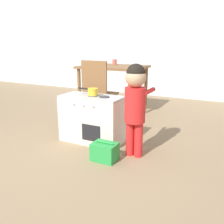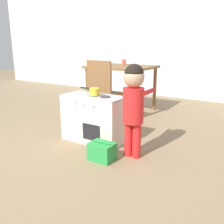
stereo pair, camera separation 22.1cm
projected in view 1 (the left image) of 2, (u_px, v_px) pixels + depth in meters
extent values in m
plane|color=#8E7556|center=(30.00, 160.00, 2.46)|extent=(16.00, 16.00, 0.00)
cube|color=silver|center=(153.00, 35.00, 5.27)|extent=(10.00, 0.06, 2.60)
cube|color=silver|center=(92.00, 120.00, 2.89)|extent=(0.72, 0.34, 0.52)
cube|color=#B7BABC|center=(92.00, 97.00, 2.82)|extent=(0.72, 0.34, 0.02)
cylinder|color=#38383D|center=(93.00, 96.00, 2.81)|extent=(0.12, 0.12, 0.01)
cylinder|color=#38383D|center=(104.00, 97.00, 2.74)|extent=(0.12, 0.12, 0.01)
cube|color=black|center=(91.00, 133.00, 2.72)|extent=(0.23, 0.01, 0.18)
cylinder|color=#B2B2B7|center=(74.00, 104.00, 2.74)|extent=(0.03, 0.01, 0.03)
cylinder|color=#B2B2B7|center=(83.00, 105.00, 2.68)|extent=(0.03, 0.01, 0.03)
cylinder|color=#B2B2B7|center=(93.00, 106.00, 2.63)|extent=(0.03, 0.01, 0.03)
cylinder|color=yellow|center=(93.00, 92.00, 2.79)|extent=(0.11, 0.11, 0.08)
cylinder|color=yellow|center=(93.00, 89.00, 2.79)|extent=(0.12, 0.12, 0.01)
cylinder|color=black|center=(83.00, 88.00, 2.84)|extent=(0.14, 0.02, 0.02)
cylinder|color=red|center=(130.00, 138.00, 2.54)|extent=(0.09, 0.09, 0.36)
cylinder|color=red|center=(138.00, 140.00, 2.50)|extent=(0.09, 0.09, 0.36)
cylinder|color=red|center=(135.00, 105.00, 2.43)|extent=(0.20, 0.20, 0.34)
sphere|color=tan|center=(136.00, 77.00, 2.36)|extent=(0.20, 0.20, 0.20)
sphere|color=black|center=(136.00, 73.00, 2.35)|extent=(0.18, 0.18, 0.18)
cylinder|color=red|center=(132.00, 90.00, 2.56)|extent=(0.04, 0.27, 0.04)
cylinder|color=red|center=(149.00, 91.00, 2.48)|extent=(0.04, 0.27, 0.04)
cube|color=green|center=(105.00, 152.00, 2.45)|extent=(0.24, 0.18, 0.17)
cylinder|color=green|center=(105.00, 142.00, 2.42)|extent=(0.19, 0.02, 0.02)
cube|color=brown|center=(113.00, 67.00, 4.10)|extent=(1.02, 0.83, 0.03)
cylinder|color=brown|center=(79.00, 91.00, 4.10)|extent=(0.06, 0.06, 0.73)
cylinder|color=brown|center=(130.00, 96.00, 3.70)|extent=(0.06, 0.06, 0.73)
cylinder|color=brown|center=(101.00, 85.00, 4.71)|extent=(0.06, 0.06, 0.73)
cylinder|color=brown|center=(146.00, 89.00, 4.31)|extent=(0.06, 0.06, 0.73)
cube|color=brown|center=(101.00, 94.00, 3.50)|extent=(0.38, 0.38, 0.03)
cube|color=brown|center=(94.00, 78.00, 3.28)|extent=(0.38, 0.02, 0.46)
cylinder|color=brown|center=(86.00, 111.00, 3.49)|extent=(0.04, 0.04, 0.41)
cylinder|color=brown|center=(106.00, 114.00, 3.35)|extent=(0.04, 0.04, 0.41)
cylinder|color=brown|center=(97.00, 106.00, 3.76)|extent=(0.04, 0.04, 0.41)
cylinder|color=brown|center=(116.00, 108.00, 3.62)|extent=(0.04, 0.04, 0.41)
cylinder|color=#D15B4C|center=(115.00, 62.00, 4.34)|extent=(0.08, 0.08, 0.09)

